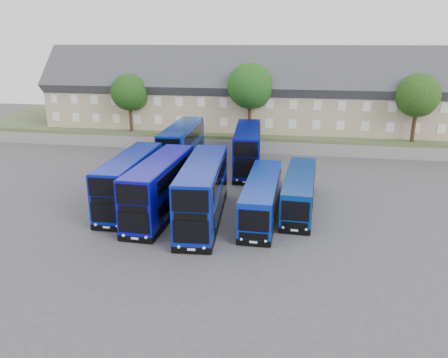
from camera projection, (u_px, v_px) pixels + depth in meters
ground at (184, 226)px, 33.96m from camera, size 120.00×120.00×0.00m
retaining_wall at (232, 146)px, 56.26m from camera, size 70.00×0.40×1.50m
earth_bank at (243, 129)px, 65.56m from camera, size 80.00×20.00×2.00m
terrace_row at (239, 95)px, 60.12m from camera, size 54.00×10.40×11.20m
dd_front_left at (131, 182)px, 37.34m from camera, size 2.83×11.17×4.41m
dd_front_mid at (160, 188)px, 35.60m from camera, size 2.88×11.53×4.56m
dd_front_right at (203, 193)px, 34.27m from camera, size 3.74×12.19×4.78m
dd_rear_left at (182, 147)px, 48.89m from camera, size 3.14×12.07×4.76m
dd_rear_right at (248, 150)px, 48.06m from camera, size 3.73×11.85×4.64m
coach_east_a at (262, 198)px, 35.35m from camera, size 2.52×11.68×3.19m
coach_east_b at (299, 192)px, 37.02m from camera, size 2.85×11.34×3.07m
tree_west at (130, 94)px, 57.68m from camera, size 4.80×4.80×7.65m
tree_mid at (251, 88)px, 55.18m from camera, size 5.76×5.76×9.18m
tree_east at (419, 97)px, 51.60m from camera, size 5.12×5.12×8.16m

